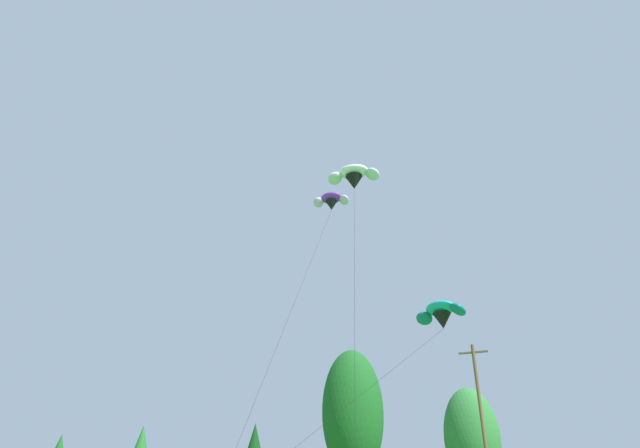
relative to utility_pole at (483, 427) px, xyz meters
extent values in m
ellipsoid|color=#19561E|center=(-12.60, 8.48, 2.62)|extent=(5.87, 5.87, 11.84)
ellipsoid|color=#2D7033|center=(-1.65, 7.04, -0.15)|extent=(4.64, 4.64, 8.26)
cylinder|color=brown|center=(0.00, 0.00, -0.27)|extent=(0.26, 0.26, 12.53)
cube|color=brown|center=(0.00, 0.00, 5.39)|extent=(2.20, 0.14, 0.14)
ellipsoid|color=teal|center=(-0.53, -11.34, 5.55)|extent=(2.29, 2.02, 1.02)
ellipsoid|color=#0F666B|center=(0.56, -11.86, 5.21)|extent=(1.27, 1.39, 1.17)
ellipsoid|color=#0F666B|center=(-1.61, -10.82, 5.21)|extent=(1.38, 1.39, 1.17)
cone|color=black|center=(-0.47, -11.23, 4.81)|extent=(1.44, 1.44, 0.92)
cylinder|color=black|center=(-4.11, -17.29, -0.28)|extent=(7.29, 12.12, 9.28)
ellipsoid|color=white|center=(-5.90, -10.37, 16.98)|extent=(2.42, 1.77, 1.04)
ellipsoid|color=silver|center=(-4.52, -10.14, 16.59)|extent=(1.45, 1.38, 1.25)
ellipsoid|color=silver|center=(-7.28, -10.59, 16.59)|extent=(1.25, 1.36, 1.25)
cone|color=black|center=(-5.92, -10.24, 16.12)|extent=(1.44, 1.44, 1.07)
cylinder|color=black|center=(-3.90, -17.35, 5.33)|extent=(4.05, 14.24, 20.51)
ellipsoid|color=purple|center=(-8.82, -7.26, 17.02)|extent=(1.85, 1.44, 0.97)
ellipsoid|color=silver|center=(-7.79, -7.07, 16.72)|extent=(1.15, 1.11, 1.09)
ellipsoid|color=silver|center=(-9.85, -7.44, 16.72)|extent=(0.95, 1.12, 1.09)
cone|color=black|center=(-8.84, -7.15, 16.37)|extent=(1.10, 1.10, 0.81)
cylinder|color=black|center=(-8.29, -15.25, 5.53)|extent=(1.10, 16.20, 20.90)
camera|label=1|loc=(3.79, -41.84, -4.11)|focal=29.48mm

